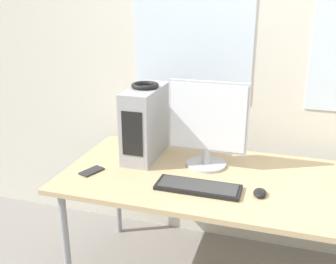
# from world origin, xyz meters

# --- Properties ---
(wall_back) EXTENTS (8.00, 0.07, 2.70)m
(wall_back) POSITION_xyz_m (0.00, 0.98, 1.35)
(wall_back) COLOR beige
(wall_back) RESTS_ON ground_plane
(desk) EXTENTS (2.22, 0.85, 0.72)m
(desk) POSITION_xyz_m (0.00, 0.43, 0.68)
(desk) COLOR tan
(desk) RESTS_ON ground_plane
(pc_tower) EXTENTS (0.17, 0.44, 0.43)m
(pc_tower) POSITION_xyz_m (-0.74, 0.60, 0.93)
(pc_tower) COLOR #9E9EA3
(pc_tower) RESTS_ON desk
(headphones) EXTENTS (0.16, 0.16, 0.03)m
(headphones) POSITION_xyz_m (-0.74, 0.60, 1.16)
(headphones) COLOR black
(headphones) RESTS_ON pc_tower
(monitor_main) EXTENTS (0.45, 0.23, 0.50)m
(monitor_main) POSITION_xyz_m (-0.35, 0.55, 0.97)
(monitor_main) COLOR #B7B7BC
(monitor_main) RESTS_ON desk
(keyboard) EXTENTS (0.44, 0.16, 0.02)m
(keyboard) POSITION_xyz_m (-0.33, 0.25, 0.73)
(keyboard) COLOR black
(keyboard) RESTS_ON desk
(mouse) EXTENTS (0.06, 0.10, 0.03)m
(mouse) POSITION_xyz_m (-0.02, 0.28, 0.73)
(mouse) COLOR black
(mouse) RESTS_ON desk
(cell_phone) EXTENTS (0.11, 0.15, 0.01)m
(cell_phone) POSITION_xyz_m (-0.95, 0.28, 0.72)
(cell_phone) COLOR #232328
(cell_phone) RESTS_ON desk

